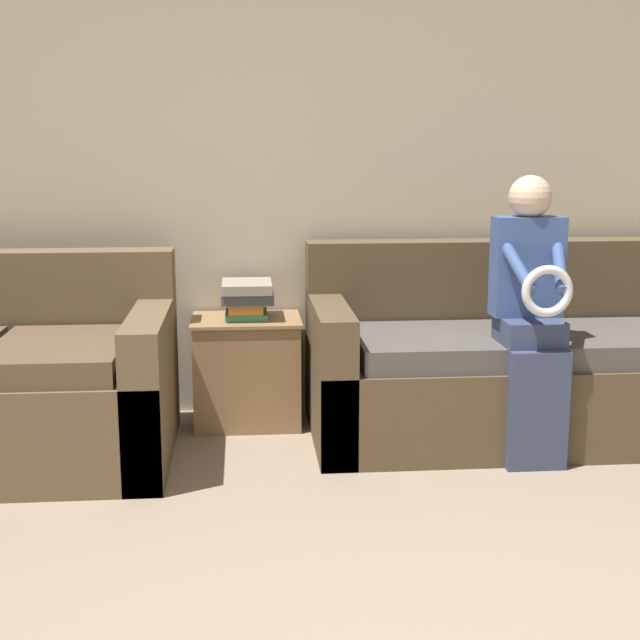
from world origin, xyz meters
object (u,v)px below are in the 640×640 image
(couch_side, at_px, (2,388))
(child_left_seated, at_px, (531,306))
(couch_main, at_px, (525,367))
(book_stack, at_px, (247,298))
(side_shelf, at_px, (247,369))

(couch_side, xyz_separation_m, child_left_seated, (2.29, -0.20, 0.36))
(couch_main, xyz_separation_m, child_left_seated, (-0.11, -0.37, 0.36))
(couch_main, distance_m, couch_side, 2.40)
(book_stack, bearing_deg, side_shelf, -144.48)
(book_stack, bearing_deg, child_left_seated, -26.64)
(child_left_seated, xyz_separation_m, book_stack, (-1.21, 0.61, -0.05))
(couch_main, bearing_deg, side_shelf, 169.93)
(couch_side, relative_size, side_shelf, 2.76)
(couch_side, relative_size, book_stack, 4.65)
(couch_side, distance_m, book_stack, 1.19)
(child_left_seated, xyz_separation_m, side_shelf, (-1.22, 0.61, -0.41))
(couch_main, distance_m, book_stack, 1.38)
(child_left_seated, relative_size, side_shelf, 2.32)
(book_stack, bearing_deg, couch_main, -10.25)
(couch_main, xyz_separation_m, book_stack, (-1.32, 0.24, 0.32))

